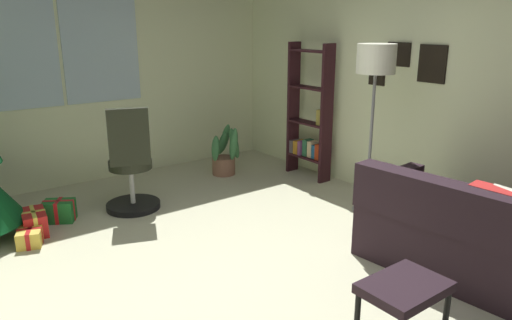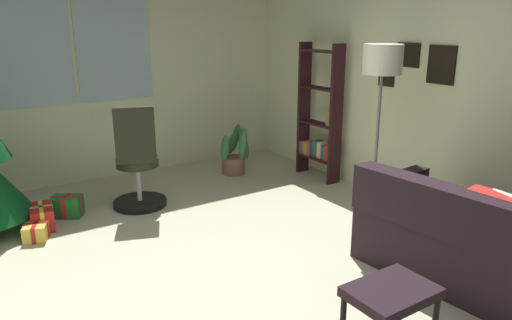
{
  "view_description": "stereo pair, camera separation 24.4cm",
  "coord_description": "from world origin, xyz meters",
  "px_view_note": "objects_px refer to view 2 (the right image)",
  "views": [
    {
      "loc": [
        -1.9,
        -2.62,
        1.91
      ],
      "look_at": [
        0.46,
        0.52,
        0.77
      ],
      "focal_mm": 33.64,
      "sensor_mm": 36.0,
      "label": 1
    },
    {
      "loc": [
        -1.7,
        -2.76,
        1.91
      ],
      "look_at": [
        0.46,
        0.52,
        0.77
      ],
      "focal_mm": 33.64,
      "sensor_mm": 36.0,
      "label": 2
    }
  ],
  "objects_px": {
    "gift_box_green": "(67,206)",
    "floor_lamp": "(382,71)",
    "gift_box_red": "(42,217)",
    "footstool": "(391,297)",
    "office_chair": "(138,169)",
    "bookshelf": "(319,121)",
    "gift_box_gold": "(37,231)",
    "couch": "(501,247)",
    "potted_plant": "(235,154)"
  },
  "relations": [
    {
      "from": "gift_box_green",
      "to": "floor_lamp",
      "type": "bearing_deg",
      "value": -32.11
    },
    {
      "from": "gift_box_red",
      "to": "floor_lamp",
      "type": "relative_size",
      "value": 0.22
    },
    {
      "from": "footstool",
      "to": "office_chair",
      "type": "xyz_separation_m",
      "value": [
        -0.41,
        3.04,
        0.06
      ]
    },
    {
      "from": "bookshelf",
      "to": "gift_box_green",
      "type": "bearing_deg",
      "value": 172.18
    },
    {
      "from": "gift_box_red",
      "to": "gift_box_green",
      "type": "xyz_separation_m",
      "value": [
        0.26,
        0.16,
        -0.0
      ]
    },
    {
      "from": "gift_box_gold",
      "to": "office_chair",
      "type": "bearing_deg",
      "value": 10.94
    },
    {
      "from": "couch",
      "to": "gift_box_red",
      "type": "xyz_separation_m",
      "value": [
        -2.65,
        2.98,
        -0.2
      ]
    },
    {
      "from": "footstool",
      "to": "gift_box_red",
      "type": "bearing_deg",
      "value": 114.17
    },
    {
      "from": "gift_box_green",
      "to": "gift_box_gold",
      "type": "xyz_separation_m",
      "value": [
        -0.35,
        -0.38,
        -0.03
      ]
    },
    {
      "from": "couch",
      "to": "potted_plant",
      "type": "relative_size",
      "value": 2.72
    },
    {
      "from": "couch",
      "to": "footstool",
      "type": "xyz_separation_m",
      "value": [
        -1.28,
        -0.08,
        0.07
      ]
    },
    {
      "from": "office_chair",
      "to": "floor_lamp",
      "type": "bearing_deg",
      "value": -37.42
    },
    {
      "from": "potted_plant",
      "to": "floor_lamp",
      "type": "bearing_deg",
      "value": -76.0
    },
    {
      "from": "bookshelf",
      "to": "office_chair",
      "type": "bearing_deg",
      "value": 174.11
    },
    {
      "from": "office_chair",
      "to": "bookshelf",
      "type": "height_order",
      "value": "bookshelf"
    },
    {
      "from": "couch",
      "to": "gift_box_gold",
      "type": "relative_size",
      "value": 5.53
    },
    {
      "from": "bookshelf",
      "to": "gift_box_red",
      "type": "bearing_deg",
      "value": 175.59
    },
    {
      "from": "gift_box_green",
      "to": "bookshelf",
      "type": "bearing_deg",
      "value": -7.82
    },
    {
      "from": "gift_box_red",
      "to": "bookshelf",
      "type": "height_order",
      "value": "bookshelf"
    },
    {
      "from": "couch",
      "to": "bookshelf",
      "type": "xyz_separation_m",
      "value": [
        0.56,
        2.73,
        0.42
      ]
    },
    {
      "from": "gift_box_red",
      "to": "potted_plant",
      "type": "xyz_separation_m",
      "value": [
        2.41,
        0.44,
        0.15
      ]
    },
    {
      "from": "couch",
      "to": "footstool",
      "type": "bearing_deg",
      "value": -176.27
    },
    {
      "from": "couch",
      "to": "gift_box_gold",
      "type": "bearing_deg",
      "value": 134.87
    },
    {
      "from": "footstool",
      "to": "bookshelf",
      "type": "height_order",
      "value": "bookshelf"
    },
    {
      "from": "footstool",
      "to": "gift_box_gold",
      "type": "xyz_separation_m",
      "value": [
        -1.46,
        2.84,
        -0.3
      ]
    },
    {
      "from": "office_chair",
      "to": "bookshelf",
      "type": "relative_size",
      "value": 0.66
    },
    {
      "from": "bookshelf",
      "to": "footstool",
      "type": "bearing_deg",
      "value": -123.28
    },
    {
      "from": "floor_lamp",
      "to": "footstool",
      "type": "bearing_deg",
      "value": -134.14
    },
    {
      "from": "couch",
      "to": "gift_box_gold",
      "type": "distance_m",
      "value": 3.9
    },
    {
      "from": "gift_box_green",
      "to": "office_chair",
      "type": "distance_m",
      "value": 0.79
    },
    {
      "from": "footstool",
      "to": "gift_box_red",
      "type": "relative_size",
      "value": 1.33
    },
    {
      "from": "gift_box_green",
      "to": "potted_plant",
      "type": "bearing_deg",
      "value": 7.49
    },
    {
      "from": "office_chair",
      "to": "floor_lamp",
      "type": "relative_size",
      "value": 0.65
    },
    {
      "from": "footstool",
      "to": "gift_box_red",
      "type": "height_order",
      "value": "footstool"
    },
    {
      "from": "gift_box_red",
      "to": "office_chair",
      "type": "relative_size",
      "value": 0.35
    },
    {
      "from": "bookshelf",
      "to": "gift_box_gold",
      "type": "bearing_deg",
      "value": 179.5
    },
    {
      "from": "couch",
      "to": "gift_box_red",
      "type": "height_order",
      "value": "couch"
    },
    {
      "from": "gift_box_red",
      "to": "office_chair",
      "type": "distance_m",
      "value": 1.02
    },
    {
      "from": "gift_box_green",
      "to": "gift_box_gold",
      "type": "bearing_deg",
      "value": -133.28
    },
    {
      "from": "footstool",
      "to": "gift_box_green",
      "type": "bearing_deg",
      "value": 109.01
    },
    {
      "from": "office_chair",
      "to": "potted_plant",
      "type": "distance_m",
      "value": 1.53
    },
    {
      "from": "gift_box_gold",
      "to": "gift_box_green",
      "type": "bearing_deg",
      "value": 46.72
    },
    {
      "from": "potted_plant",
      "to": "gift_box_green",
      "type": "bearing_deg",
      "value": -172.51
    },
    {
      "from": "gift_box_red",
      "to": "bookshelf",
      "type": "distance_m",
      "value": 3.29
    },
    {
      "from": "footstool",
      "to": "potted_plant",
      "type": "relative_size",
      "value": 0.76
    },
    {
      "from": "footstool",
      "to": "floor_lamp",
      "type": "relative_size",
      "value": 0.3
    },
    {
      "from": "office_chair",
      "to": "potted_plant",
      "type": "height_order",
      "value": "office_chair"
    },
    {
      "from": "office_chair",
      "to": "floor_lamp",
      "type": "height_order",
      "value": "floor_lamp"
    },
    {
      "from": "gift_box_green",
      "to": "office_chair",
      "type": "xyz_separation_m",
      "value": [
        0.7,
        -0.17,
        0.33
      ]
    },
    {
      "from": "couch",
      "to": "office_chair",
      "type": "bearing_deg",
      "value": 119.72
    }
  ]
}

